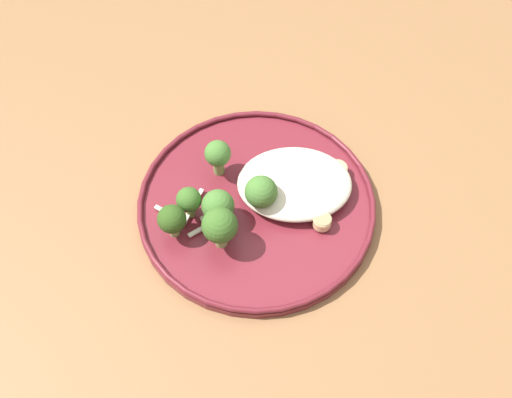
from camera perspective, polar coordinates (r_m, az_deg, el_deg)
ground at (r=1.44m, az=-0.83°, el=-16.12°), size 6.00×6.00×0.00m
wooden_dining_table at (r=0.83m, az=-1.38°, el=-2.64°), size 1.40×1.00×0.74m
dinner_plate at (r=0.74m, az=0.00°, el=-0.48°), size 0.29×0.29×0.02m
noodle_bed at (r=0.74m, az=3.58°, el=1.46°), size 0.14×0.11×0.03m
seared_scallop_tiny_bay at (r=0.72m, az=6.17°, el=-2.09°), size 0.02×0.02×0.01m
seared_scallop_on_noodles at (r=0.77m, az=7.56°, el=2.73°), size 0.03×0.03×0.01m
seared_scallop_left_edge at (r=0.75m, az=2.25°, el=1.59°), size 0.03×0.03×0.01m
seared_scallop_rear_pale at (r=0.76m, az=3.74°, el=2.80°), size 0.03×0.03×0.02m
seared_scallop_half_hidden at (r=0.74m, az=0.99°, el=0.62°), size 0.03×0.03×0.02m
seared_scallop_tilted_round at (r=0.76m, az=1.78°, el=3.39°), size 0.03×0.03×0.01m
broccoli_floret_small_sprig at (r=0.71m, az=0.43°, el=0.61°), size 0.04×0.04×0.06m
broccoli_floret_beside_noodles at (r=0.68m, az=-3.45°, el=-2.55°), size 0.04×0.04×0.06m
broccoli_floret_front_edge at (r=0.71m, az=-3.62°, el=-0.70°), size 0.04×0.04×0.05m
broccoli_floret_center_pile at (r=0.74m, az=-3.64°, el=4.13°), size 0.03×0.03×0.05m
broccoli_floret_split_head at (r=0.71m, az=-6.34°, el=-0.14°), size 0.03×0.03×0.05m
broccoli_floret_left_leaning at (r=0.70m, az=-7.90°, el=-1.94°), size 0.03×0.03×0.05m
onion_sliver_short_strip at (r=0.74m, az=-6.01°, el=-0.79°), size 0.03×0.05×0.00m
onion_sliver_long_sliver at (r=0.72m, az=-4.61°, el=-2.50°), size 0.05×0.03×0.00m
onion_sliver_curled_piece at (r=0.73m, az=-3.95°, el=-1.33°), size 0.04×0.02×0.00m
onion_sliver_pale_crescent at (r=0.74m, az=-8.14°, el=-1.43°), size 0.04×0.03×0.00m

